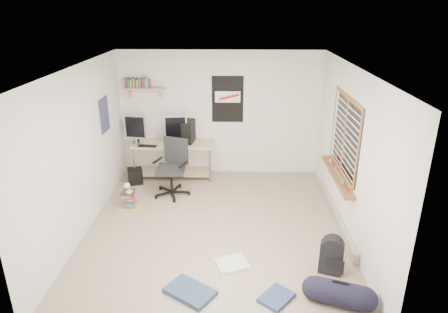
{
  "coord_description": "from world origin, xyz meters",
  "views": [
    {
      "loc": [
        0.3,
        -5.49,
        3.34
      ],
      "look_at": [
        0.13,
        0.43,
        1.04
      ],
      "focal_mm": 32.0,
      "sensor_mm": 36.0,
      "label": 1
    }
  ],
  "objects_px": {
    "desk": "(174,159)",
    "book_stack": "(129,198)",
    "backpack": "(331,258)",
    "office_chair": "(171,170)",
    "duffel_bag": "(339,294)"
  },
  "relations": [
    {
      "from": "backpack",
      "to": "duffel_bag",
      "type": "bearing_deg",
      "value": -77.1
    },
    {
      "from": "desk",
      "to": "backpack",
      "type": "bearing_deg",
      "value": -57.98
    },
    {
      "from": "backpack",
      "to": "book_stack",
      "type": "relative_size",
      "value": 0.88
    },
    {
      "from": "desk",
      "to": "office_chair",
      "type": "distance_m",
      "value": 0.88
    },
    {
      "from": "desk",
      "to": "duffel_bag",
      "type": "bearing_deg",
      "value": -63.61
    },
    {
      "from": "desk",
      "to": "office_chair",
      "type": "bearing_deg",
      "value": -92.79
    },
    {
      "from": "book_stack",
      "to": "backpack",
      "type": "bearing_deg",
      "value": -28.67
    },
    {
      "from": "desk",
      "to": "book_stack",
      "type": "distance_m",
      "value": 1.49
    },
    {
      "from": "backpack",
      "to": "desk",
      "type": "bearing_deg",
      "value": 146.26
    },
    {
      "from": "backpack",
      "to": "duffel_bag",
      "type": "distance_m",
      "value": 0.64
    },
    {
      "from": "office_chair",
      "to": "duffel_bag",
      "type": "height_order",
      "value": "office_chair"
    },
    {
      "from": "office_chair",
      "to": "book_stack",
      "type": "relative_size",
      "value": 2.29
    },
    {
      "from": "backpack",
      "to": "office_chair",
      "type": "bearing_deg",
      "value": 154.96
    },
    {
      "from": "backpack",
      "to": "duffel_bag",
      "type": "relative_size",
      "value": 0.69
    },
    {
      "from": "office_chair",
      "to": "duffel_bag",
      "type": "relative_size",
      "value": 1.8
    }
  ]
}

